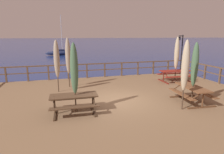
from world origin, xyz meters
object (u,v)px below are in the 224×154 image
at_px(picnic_table_mid_centre, 175,73).
at_px(patio_umbrella_tall_mid_left, 185,66).
at_px(patio_umbrella_tall_back_left, 68,56).
at_px(picnic_table_front_right, 74,100).
at_px(patio_umbrella_short_back, 177,53).
at_px(patio_umbrella_tall_mid_right, 74,69).
at_px(patio_umbrella_tall_front, 195,65).
at_px(picnic_table_back_left, 192,91).
at_px(patio_umbrella_short_front, 57,59).
at_px(sailboat_distant, 61,52).
at_px(lamp_post_hooked, 181,49).

bearing_deg(picnic_table_mid_centre, patio_umbrella_tall_mid_left, -120.22).
distance_m(patio_umbrella_tall_back_left, patio_umbrella_tall_mid_left, 6.80).
bearing_deg(picnic_table_front_right, patio_umbrella_tall_back_left, 89.72).
bearing_deg(patio_umbrella_short_back, picnic_table_front_right, -152.63).
xyz_separation_m(patio_umbrella_short_back, patio_umbrella_tall_mid_right, (-7.18, -3.75, -0.12)).
xyz_separation_m(patio_umbrella_tall_front, patio_umbrella_tall_mid_right, (-5.48, 0.24, 0.02)).
relative_size(picnic_table_back_left, patio_umbrella_tall_front, 0.72).
xyz_separation_m(patio_umbrella_short_front, patio_umbrella_tall_back_left, (0.66, 0.89, 0.06)).
bearing_deg(sailboat_distant, patio_umbrella_short_front, -90.88).
bearing_deg(patio_umbrella_tall_mid_right, picnic_table_front_right, -177.44).
relative_size(picnic_table_front_right, lamp_post_hooked, 0.61).
xyz_separation_m(patio_umbrella_tall_back_left, lamp_post_hooked, (8.97, 1.67, 0.19)).
bearing_deg(picnic_table_back_left, sailboat_distant, 100.26).
height_order(patio_umbrella_tall_mid_left, lamp_post_hooked, lamp_post_hooked).
bearing_deg(picnic_table_back_left, patio_umbrella_short_front, 150.56).
bearing_deg(picnic_table_front_right, patio_umbrella_tall_mid_left, -11.11).
xyz_separation_m(lamp_post_hooked, sailboat_distant, (-9.19, 25.78, -2.24)).
bearing_deg(patio_umbrella_short_front, sailboat_distant, 89.12).
bearing_deg(picnic_table_mid_centre, sailboat_distant, 105.01).
bearing_deg(patio_umbrella_tall_mid_right, patio_umbrella_tall_mid_left, -11.30).
relative_size(patio_umbrella_tall_front, patio_umbrella_tall_mid_left, 0.96).
bearing_deg(patio_umbrella_tall_mid_right, sailboat_distant, 90.48).
bearing_deg(patio_umbrella_short_back, lamp_post_hooked, 50.17).
xyz_separation_m(picnic_table_front_right, patio_umbrella_tall_back_left, (0.02, 4.18, 1.36)).
xyz_separation_m(patio_umbrella_tall_front, patio_umbrella_tall_back_left, (-5.52, 4.42, 0.10)).
xyz_separation_m(patio_umbrella_tall_front, sailboat_distant, (-5.74, 31.86, -1.95)).
bearing_deg(picnic_table_back_left, patio_umbrella_tall_front, -123.73).
xyz_separation_m(patio_umbrella_short_back, patio_umbrella_tall_back_left, (-7.23, 0.43, -0.04)).
height_order(picnic_table_back_left, picnic_table_mid_centre, same).
bearing_deg(patio_umbrella_tall_front, picnic_table_front_right, 177.57).
bearing_deg(patio_umbrella_tall_front, picnic_table_back_left, 56.27).
distance_m(picnic_table_mid_centre, patio_umbrella_tall_mid_left, 5.57).
bearing_deg(lamp_post_hooked, picnic_table_front_right, -146.98).
bearing_deg(patio_umbrella_short_back, sailboat_distant, 104.96).
height_order(picnic_table_front_right, patio_umbrella_tall_mid_right, patio_umbrella_tall_mid_right).
height_order(patio_umbrella_tall_mid_right, sailboat_distant, sailboat_distant).
xyz_separation_m(picnic_table_back_left, lamp_post_hooked, (3.43, 6.05, 1.55)).
height_order(patio_umbrella_tall_front, sailboat_distant, sailboat_distant).
height_order(patio_umbrella_short_front, patio_umbrella_tall_back_left, patio_umbrella_tall_back_left).
relative_size(patio_umbrella_tall_front, patio_umbrella_tall_back_left, 0.95).
bearing_deg(patio_umbrella_tall_mid_right, patio_umbrella_short_back, 27.55).
distance_m(patio_umbrella_short_front, patio_umbrella_tall_back_left, 1.11).
relative_size(picnic_table_mid_centre, patio_umbrella_tall_front, 0.76).
distance_m(patio_umbrella_short_front, patio_umbrella_tall_mid_left, 6.66).
distance_m(picnic_table_mid_centre, patio_umbrella_tall_back_left, 7.38).
xyz_separation_m(picnic_table_back_left, patio_umbrella_tall_back_left, (-5.54, 4.39, 1.36)).
height_order(lamp_post_hooked, sailboat_distant, sailboat_distant).
distance_m(patio_umbrella_short_back, patio_umbrella_tall_mid_right, 8.10).
bearing_deg(picnic_table_mid_centre, patio_umbrella_short_front, -176.47).
xyz_separation_m(patio_umbrella_short_back, patio_umbrella_short_front, (-7.88, -0.46, -0.10)).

